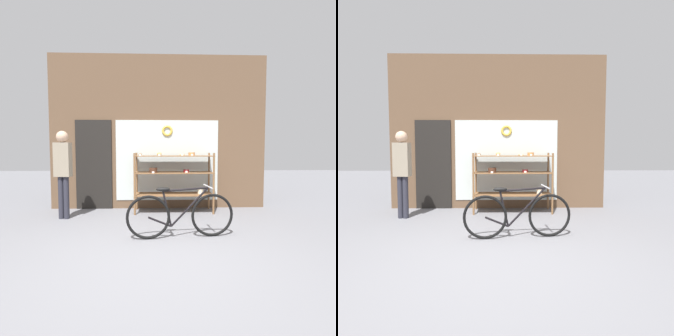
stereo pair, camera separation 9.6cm
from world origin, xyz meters
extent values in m
plane|color=slate|center=(0.00, 0.00, 0.00)|extent=(30.00, 30.00, 0.00)
cube|color=brown|center=(0.00, 2.97, 1.81)|extent=(5.11, 0.08, 3.63)
cube|color=silver|center=(0.20, 2.92, 1.15)|extent=(2.43, 0.02, 1.90)
cube|color=black|center=(-1.53, 2.92, 1.05)|extent=(0.84, 0.03, 2.10)
torus|color=gold|center=(0.20, 2.90, 1.85)|extent=(0.26, 0.06, 0.26)
cylinder|color=brown|center=(-0.52, 2.27, 0.67)|extent=(0.04, 0.04, 1.33)
cylinder|color=brown|center=(1.18, 2.27, 0.67)|extent=(0.04, 0.04, 1.33)
cylinder|color=brown|center=(-0.52, 2.81, 0.67)|extent=(0.04, 0.04, 1.33)
cylinder|color=brown|center=(1.18, 2.81, 0.67)|extent=(0.04, 0.04, 1.33)
cube|color=brown|center=(0.33, 2.54, 0.40)|extent=(1.75, 0.59, 0.02)
cube|color=brown|center=(0.33, 2.54, 0.89)|extent=(1.75, 0.59, 0.02)
cube|color=brown|center=(0.33, 2.54, 1.26)|extent=(1.75, 0.59, 0.02)
ellipsoid|color=tan|center=(0.01, 2.45, 1.31)|extent=(0.11, 0.09, 0.07)
cube|color=white|center=(0.01, 2.39, 1.29)|extent=(0.05, 0.00, 0.04)
cylinder|color=beige|center=(0.93, 2.51, 0.47)|extent=(0.12, 0.12, 0.11)
cube|color=white|center=(0.93, 2.44, 0.43)|extent=(0.05, 0.00, 0.04)
ellipsoid|color=brown|center=(-0.41, 2.46, 1.30)|extent=(0.08, 0.07, 0.06)
cube|color=white|center=(-0.41, 2.41, 1.29)|extent=(0.05, 0.00, 0.04)
torus|color=tan|center=(0.52, 2.58, 1.29)|extent=(0.12, 0.12, 0.03)
cube|color=white|center=(0.52, 2.51, 1.29)|extent=(0.05, 0.00, 0.04)
cylinder|color=#C67F42|center=(0.75, 2.67, 1.31)|extent=(0.15, 0.15, 0.07)
cube|color=white|center=(0.75, 2.58, 1.29)|extent=(0.05, 0.00, 0.04)
cylinder|color=maroon|center=(0.61, 2.48, 0.93)|extent=(0.13, 0.13, 0.06)
cube|color=white|center=(0.61, 2.40, 0.92)|extent=(0.05, 0.00, 0.04)
cylinder|color=#422619|center=(-0.12, 2.41, 0.95)|extent=(0.18, 0.18, 0.11)
cube|color=white|center=(-0.12, 2.31, 0.92)|extent=(0.05, 0.00, 0.04)
torus|color=black|center=(-0.17, 0.70, 0.35)|extent=(0.69, 0.11, 0.69)
torus|color=black|center=(0.85, 0.80, 0.35)|extent=(0.69, 0.11, 0.69)
cylinder|color=black|center=(0.48, 0.77, 0.49)|extent=(0.62, 0.09, 0.62)
cylinder|color=black|center=(0.42, 0.76, 0.77)|extent=(0.72, 0.11, 0.07)
cylinder|color=black|center=(0.12, 0.73, 0.47)|extent=(0.16, 0.05, 0.57)
cylinder|color=black|center=(0.01, 0.72, 0.27)|extent=(0.37, 0.07, 0.18)
ellipsoid|color=black|center=(0.06, 0.72, 0.78)|extent=(0.23, 0.11, 0.06)
cylinder|color=#B2B2B7|center=(0.78, 0.80, 0.81)|extent=(0.07, 0.46, 0.02)
cylinder|color=#282833|center=(-1.99, 2.02, 0.43)|extent=(0.11, 0.11, 0.86)
cylinder|color=#282833|center=(-1.88, 2.01, 0.43)|extent=(0.11, 0.11, 0.86)
cube|color=gray|center=(-1.93, 2.02, 1.20)|extent=(0.34, 0.21, 0.68)
sphere|color=tan|center=(-1.93, 2.02, 1.66)|extent=(0.23, 0.23, 0.23)
camera|label=1|loc=(-0.02, -3.31, 1.38)|focal=28.00mm
camera|label=2|loc=(0.08, -3.32, 1.38)|focal=28.00mm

